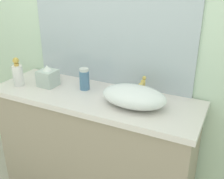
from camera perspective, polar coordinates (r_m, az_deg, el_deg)
bathroom_wall_rear at (r=1.97m, az=1.44°, el=11.94°), size 6.00×0.06×2.60m
vanity_counter at (r=2.10m, az=-3.65°, el=-12.57°), size 1.48×0.50×0.92m
wall_mirror_panel at (r=1.93m, az=-0.60°, el=17.92°), size 1.25×0.01×1.18m
sink_basin at (r=1.70m, az=4.64°, el=-1.47°), size 0.42×0.26×0.13m
faucet at (r=1.81m, az=6.37°, el=0.73°), size 0.03×0.14×0.14m
soap_dispenser at (r=2.11m, az=-19.28°, el=3.13°), size 0.08×0.08×0.22m
lotion_bottle at (r=1.94m, az=-5.84°, el=2.20°), size 0.07×0.07×0.16m
tissue_box at (r=2.05m, az=-13.38°, el=2.56°), size 0.13×0.13×0.16m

